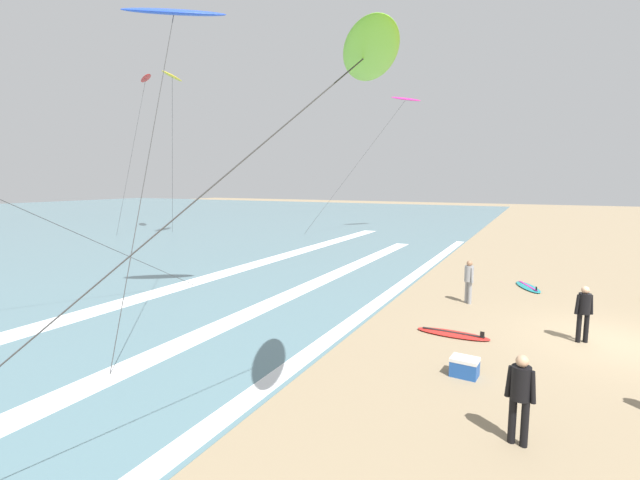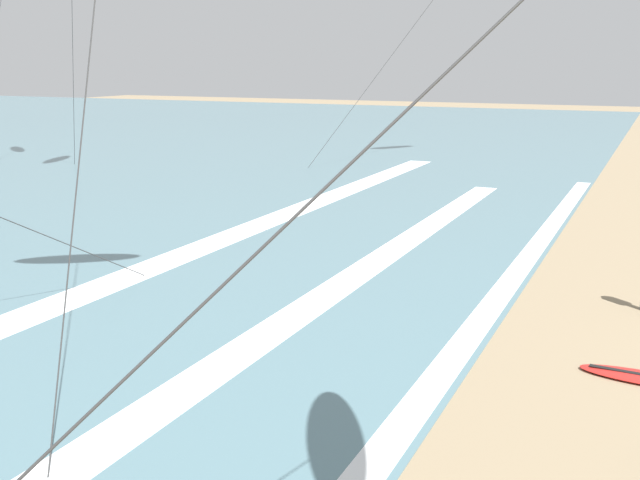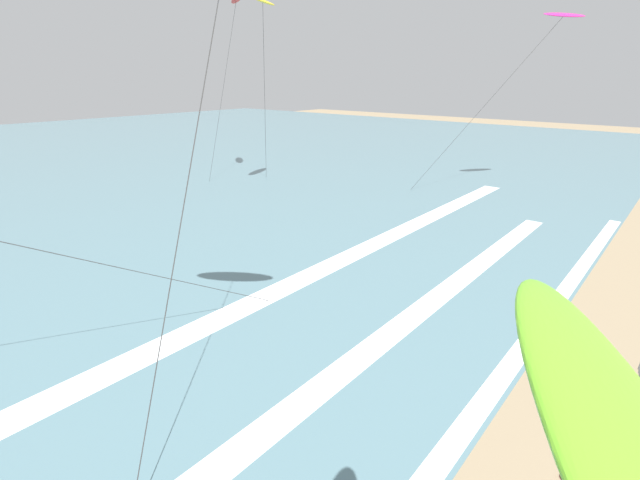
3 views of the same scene
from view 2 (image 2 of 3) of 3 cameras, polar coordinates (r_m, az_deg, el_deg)
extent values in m
cube|color=white|center=(14.40, 11.14, -7.34)|extent=(40.65, 0.55, 0.01)
cube|color=white|center=(14.61, -3.44, -6.80)|extent=(36.74, 0.88, 0.01)
cube|color=white|center=(20.05, -11.04, -1.39)|extent=(43.30, 1.10, 0.01)
cylinder|color=#333333|center=(36.62, -18.30, 14.30)|extent=(3.86, 4.47, 12.06)
cylinder|color=#333333|center=(11.28, -17.27, 11.77)|extent=(4.51, 1.85, 9.70)
cylinder|color=#333333|center=(37.48, 5.93, 14.37)|extent=(5.48, 7.07, 11.43)
cylinder|color=#333333|center=(4.65, -15.74, -11.19)|extent=(5.57, 5.24, 6.34)
camera|label=1|loc=(2.31, 124.24, -22.19)|focal=25.11mm
camera|label=3|loc=(4.84, 25.76, 46.16)|focal=25.17mm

